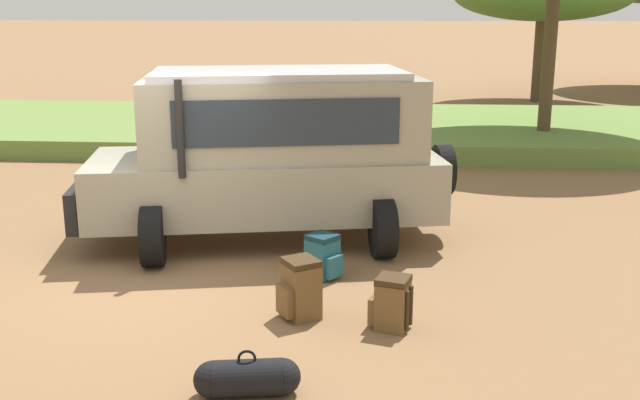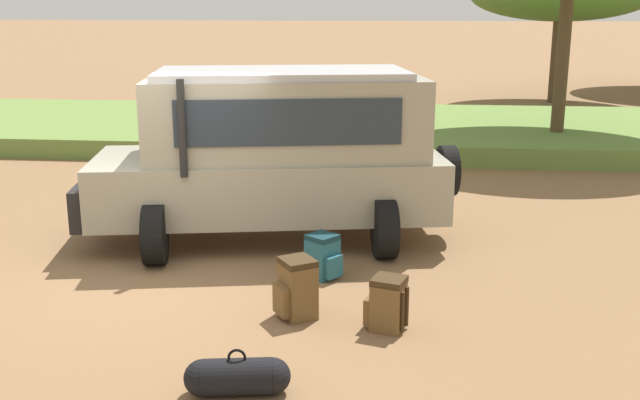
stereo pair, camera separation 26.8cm
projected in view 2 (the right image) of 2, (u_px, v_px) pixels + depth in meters
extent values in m
plane|color=olive|center=(162.00, 279.00, 9.32)|extent=(320.00, 320.00, 0.00)
cube|color=olive|center=(286.00, 128.00, 19.36)|extent=(120.00, 7.00, 0.44)
cube|color=gray|center=(269.00, 184.00, 10.71)|extent=(5.17, 2.78, 0.84)
cube|color=gray|center=(286.00, 116.00, 10.49)|extent=(4.09, 2.47, 1.10)
cube|color=#232D38|center=(176.00, 121.00, 10.38)|extent=(0.35, 1.54, 0.77)
cube|color=#232D38|center=(289.00, 123.00, 9.61)|extent=(2.90, 0.59, 0.60)
cube|color=#232D38|center=(284.00, 105.00, 11.35)|extent=(2.90, 0.59, 0.60)
cube|color=#B7B7B7|center=(282.00, 73.00, 10.33)|extent=(3.69, 2.32, 0.10)
cube|color=black|center=(87.00, 199.00, 10.55)|extent=(0.46, 1.62, 0.56)
cylinder|color=black|center=(182.00, 129.00, 9.45)|extent=(0.10, 0.10, 1.25)
cylinder|color=black|center=(155.00, 235.00, 9.76)|extent=(0.42, 0.84, 0.80)
cylinder|color=black|center=(171.00, 198.00, 11.63)|extent=(0.42, 0.84, 0.80)
cylinder|color=black|center=(385.00, 229.00, 10.01)|extent=(0.42, 0.84, 0.80)
cylinder|color=black|center=(364.00, 194.00, 11.88)|extent=(0.42, 0.84, 0.80)
cylinder|color=black|center=(447.00, 171.00, 10.88)|extent=(0.35, 0.76, 0.74)
cube|color=brown|center=(388.00, 306.00, 7.81)|extent=(0.40, 0.42, 0.51)
cube|color=brown|center=(371.00, 309.00, 7.90)|extent=(0.15, 0.27, 0.28)
cube|color=#3A2A16|center=(389.00, 281.00, 7.74)|extent=(0.41, 0.40, 0.07)
cylinder|color=#3A2A16|center=(402.00, 312.00, 7.67)|extent=(0.04, 0.04, 0.43)
cylinder|color=#3A2A16|center=(407.00, 306.00, 7.81)|extent=(0.04, 0.04, 0.43)
cube|color=brown|center=(298.00, 291.00, 8.12)|extent=(0.48, 0.50, 0.60)
cube|color=brown|center=(281.00, 300.00, 8.05)|extent=(0.23, 0.29, 0.33)
cube|color=#3A2A16|center=(298.00, 262.00, 8.03)|extent=(0.48, 0.49, 0.07)
cylinder|color=#3A2A16|center=(316.00, 290.00, 8.12)|extent=(0.04, 0.04, 0.51)
cylinder|color=#3A2A16|center=(309.00, 285.00, 8.27)|extent=(0.04, 0.04, 0.51)
cube|color=#235B6B|center=(322.00, 258.00, 9.31)|extent=(0.45, 0.46, 0.49)
cube|color=#235B6B|center=(334.00, 267.00, 9.20)|extent=(0.22, 0.25, 0.27)
cube|color=#13323A|center=(322.00, 237.00, 9.24)|extent=(0.46, 0.45, 0.07)
cylinder|color=#13323A|center=(316.00, 254.00, 9.49)|extent=(0.04, 0.04, 0.42)
cylinder|color=#13323A|center=(308.00, 257.00, 9.38)|extent=(0.04, 0.04, 0.42)
cylinder|color=black|center=(237.00, 377.00, 6.51)|extent=(0.66, 0.42, 0.33)
sphere|color=black|center=(273.00, 376.00, 6.53)|extent=(0.32, 0.32, 0.32)
sphere|color=black|center=(202.00, 378.00, 6.50)|extent=(0.32, 0.32, 0.32)
torus|color=black|center=(237.00, 358.00, 6.47)|extent=(0.17, 0.05, 0.16)
cylinder|color=brown|center=(562.00, 65.00, 17.09)|extent=(0.30, 0.30, 3.96)
cylinder|color=brown|center=(556.00, 61.00, 25.85)|extent=(0.37, 0.37, 2.89)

